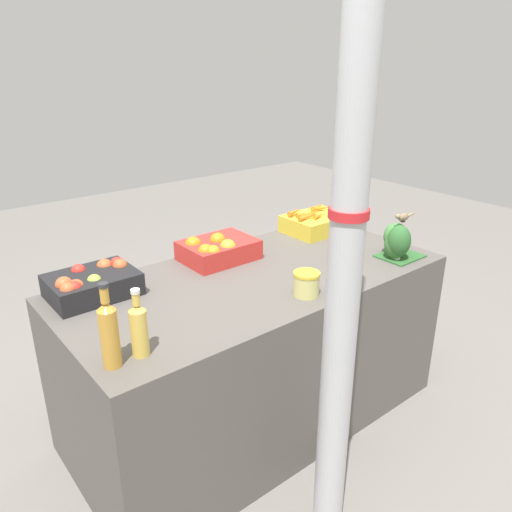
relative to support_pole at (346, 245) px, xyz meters
name	(u,v)px	position (x,y,z in m)	size (l,w,h in m)	color
ground_plane	(256,414)	(0.24, 0.74, -1.25)	(10.00, 10.00, 0.00)	slate
market_table	(256,349)	(0.24, 0.74, -0.84)	(1.86, 0.88, 0.82)	#56514C
support_pole	(346,245)	(0.00, 0.00, 0.00)	(0.13, 0.13, 2.49)	#B7BABF
apple_crate	(92,283)	(-0.45, 1.02, -0.37)	(0.37, 0.27, 0.13)	black
orange_crate	(217,249)	(0.21, 1.02, -0.37)	(0.37, 0.27, 0.14)	red
carrot_crate	(316,222)	(0.93, 1.03, -0.37)	(0.37, 0.27, 0.14)	gold
broccoli_pile	(397,241)	(0.94, 0.46, -0.33)	(0.23, 0.19, 0.19)	#2D602D
juice_bottle_amber	(109,332)	(-0.61, 0.46, -0.30)	(0.06, 0.06, 0.31)	gold
juice_bottle_golden	(139,328)	(-0.50, 0.46, -0.32)	(0.06, 0.06, 0.25)	gold
pickle_jar	(306,284)	(0.28, 0.44, -0.37)	(0.12, 0.12, 0.11)	#D1CC75
sparrow_bird	(403,217)	(0.97, 0.46, -0.21)	(0.14, 0.04, 0.05)	#4C3D2D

